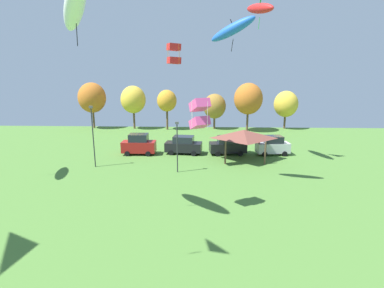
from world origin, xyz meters
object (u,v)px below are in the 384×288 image
Objects in this scene: light_post_0 at (93,133)px; treeline_tree_2 at (167,101)px; kite_flying_3 at (74,6)px; treeline_tree_5 at (286,104)px; park_pavilion at (244,134)px; treeline_tree_4 at (248,99)px; kite_flying_7 at (233,29)px; treeline_tree_0 at (92,98)px; treeline_tree_1 at (133,100)px; parked_car_leftmost at (139,144)px; parked_car_second_from_left at (184,145)px; kite_flying_10 at (260,8)px; kite_flying_0 at (174,54)px; treeline_tree_3 at (215,106)px; parked_car_third_from_left at (228,145)px; parked_car_rightmost_in_row at (273,146)px; light_post_1 at (177,144)px; kite_flying_9 at (200,114)px.

light_post_0 is 0.94× the size of treeline_tree_2.
kite_flying_3 is 43.77m from treeline_tree_5.
treeline_tree_4 reaches higher than park_pavilion.
kite_flying_7 is 37.36m from treeline_tree_0.
treeline_tree_4 reaches higher than treeline_tree_1.
kite_flying_7 is 0.95× the size of parked_car_leftmost.
parked_car_leftmost reaches higher than parked_car_second_from_left.
park_pavilion is 0.69× the size of treeline_tree_0.
kite_flying_10 is 22.15m from treeline_tree_4.
kite_flying_0 is 0.41× the size of kite_flying_10.
kite_flying_0 is 30.52m from treeline_tree_0.
treeline_tree_3 is at bearing 81.50° from parked_car_second_from_left.
treeline_tree_3 is at bearing 1.32° from treeline_tree_1.
light_post_0 is (-8.95, 1.04, -8.13)m from kite_flying_0.
light_post_0 is 0.81× the size of treeline_tree_0.
treeline_tree_1 is (-14.97, 28.33, -8.24)m from kite_flying_7.
park_pavilion is (1.62, -2.28, 1.92)m from parked_car_third_from_left.
treeline_tree_0 reaches higher than parked_car_second_from_left.
kite_flying_0 is 7.00m from kite_flying_7.
parked_car_rightmost_in_row is 0.62× the size of treeline_tree_5.
kite_flying_10 is at bearing -62.58° from parked_car_third_from_left.
light_post_0 is 9.35m from light_post_1.
treeline_tree_1 is at bearing 112.38° from light_post_1.
kite_flying_9 reaches higher than light_post_0.
treeline_tree_3 is at bearing 79.25° from light_post_1.
kite_flying_10 is at bearing 22.90° from light_post_1.
light_post_0 is 22.84m from treeline_tree_2.
park_pavilion is at bearing -116.59° from treeline_tree_5.
kite_flying_7 is 16.73m from parked_car_third_from_left.
kite_flying_9 reaches higher than parked_car_second_from_left.
kite_flying_3 is at bearing -89.00° from parked_car_leftmost.
parked_car_third_from_left is at bearing 48.49° from kite_flying_0.
kite_flying_10 reaches higher than park_pavilion.
kite_flying_0 is at bearing -87.46° from parked_car_second_from_left.
parked_car_leftmost is 0.50× the size of treeline_tree_4.
parked_car_leftmost is 18.62m from treeline_tree_1.
kite_flying_0 reaches higher than treeline_tree_1.
treeline_tree_5 is (22.66, 36.22, -9.49)m from kite_flying_3.
kite_flying_9 is at bearing -115.74° from kite_flying_10.
kite_flying_0 is 0.46× the size of parked_car_leftmost.
treeline_tree_1 is at bearing 92.05° from light_post_0.
parked_car_rightmost_in_row is 16.19m from treeline_tree_4.
kite_flying_10 reaches higher than treeline_tree_2.
treeline_tree_1 reaches higher than parked_car_leftmost.
treeline_tree_2 is at bearing 98.78° from kite_flying_0.
kite_flying_7 is 0.48× the size of treeline_tree_0.
kite_flying_0 is 0.25× the size of treeline_tree_1.
kite_flying_3 is 0.75× the size of light_post_0.
kite_flying_0 reaches higher than treeline_tree_0.
parked_car_second_from_left is at bearing -44.29° from treeline_tree_0.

